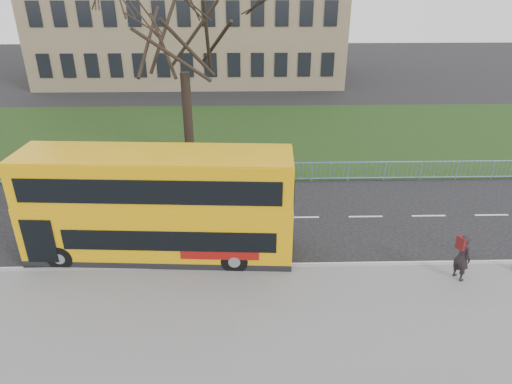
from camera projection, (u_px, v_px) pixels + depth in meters
ground at (237, 247)px, 19.05m from camera, size 120.00×120.00×0.00m
pavement at (235, 375)px, 12.95m from camera, size 80.00×10.50×0.12m
kerb at (237, 267)px, 17.63m from camera, size 80.00×0.20×0.14m
grass_verge at (240, 135)px, 31.90m from camera, size 80.00×15.40×0.08m
guard_railing at (239, 172)px, 24.75m from camera, size 40.00×0.12×1.10m
bare_tree at (183, 54)px, 25.25m from camera, size 8.64×8.64×12.34m
civic_building at (192, 8)px, 47.37m from camera, size 30.00×15.00×14.00m
yellow_bus at (158, 203)px, 17.57m from camera, size 10.47×3.06×4.34m
pedestrian at (462, 257)px, 16.55m from camera, size 0.68×0.79×1.84m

